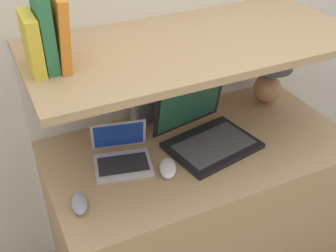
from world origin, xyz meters
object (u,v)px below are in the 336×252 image
object	(u,v)px
laptop_small	(122,156)
router_box	(146,110)
table_lamp	(271,63)
second_mouse	(79,203)
computer_mouse	(168,168)
book_green	(44,32)
book_yellow	(32,43)
laptop_large	(205,131)
book_orange	(59,32)

from	to	relation	value
laptop_small	router_box	size ratio (longest dim) A/B	1.86
table_lamp	second_mouse	bearing A→B (deg)	-162.66
table_lamp	computer_mouse	size ratio (longest dim) A/B	2.43
table_lamp	book_green	bearing A→B (deg)	-173.59
router_box	book_green	distance (m)	0.65
table_lamp	second_mouse	distance (m)	1.06
computer_mouse	table_lamp	bearing A→B (deg)	22.81
second_mouse	table_lamp	bearing A→B (deg)	17.34
book_yellow	book_green	distance (m)	0.05
router_box	book_green	bearing A→B (deg)	-155.71
second_mouse	router_box	world-z (taller)	router_box
laptop_large	book_orange	distance (m)	0.71
table_lamp	second_mouse	xyz separation A→B (m)	(-1.00, -0.31, -0.18)
table_lamp	laptop_small	xyz separation A→B (m)	(-0.78, -0.15, -0.16)
table_lamp	computer_mouse	distance (m)	0.72
computer_mouse	laptop_small	bearing A→B (deg)	137.14
laptop_large	book_orange	world-z (taller)	book_orange
second_mouse	router_box	size ratio (longest dim) A/B	0.86
laptop_small	book_green	bearing A→B (deg)	170.14
router_box	computer_mouse	bearing A→B (deg)	-99.67
laptop_large	book_orange	bearing A→B (deg)	174.33
laptop_large	second_mouse	distance (m)	0.59
laptop_small	book_green	world-z (taller)	book_green
book_yellow	laptop_large	bearing A→B (deg)	-4.86
computer_mouse	book_orange	size ratio (longest dim) A/B	0.58
router_box	laptop_small	bearing A→B (deg)	-132.24
book_green	laptop_large	bearing A→B (deg)	-5.23
table_lamp	book_green	world-z (taller)	book_green
second_mouse	book_orange	bearing A→B (deg)	74.58
laptop_small	computer_mouse	world-z (taller)	laptop_small
laptop_small	computer_mouse	size ratio (longest dim) A/B	1.92
laptop_large	laptop_small	world-z (taller)	laptop_large
book_green	second_mouse	bearing A→B (deg)	-93.28
book_orange	laptop_large	bearing A→B (deg)	-5.67
table_lamp	laptop_large	size ratio (longest dim) A/B	0.81
table_lamp	book_green	size ratio (longest dim) A/B	1.34
book_orange	second_mouse	bearing A→B (deg)	-105.42
book_yellow	laptop_small	bearing A→B (deg)	-8.16
book_yellow	book_green	bearing A→B (deg)	0.00
computer_mouse	second_mouse	world-z (taller)	same
laptop_large	book_green	size ratio (longest dim) A/B	1.66
book_green	book_orange	distance (m)	0.04
book_green	router_box	bearing A→B (deg)	24.29
computer_mouse	book_orange	xyz separation A→B (m)	(-0.29, 0.16, 0.53)
table_lamp	second_mouse	world-z (taller)	table_lamp
laptop_small	second_mouse	size ratio (longest dim) A/B	2.16
router_box	book_orange	world-z (taller)	book_orange
book_orange	book_yellow	bearing A→B (deg)	180.00
laptop_large	book_green	world-z (taller)	book_green
table_lamp	book_yellow	distance (m)	1.08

